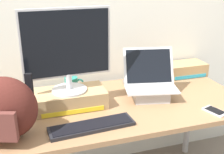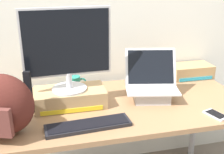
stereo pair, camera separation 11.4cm
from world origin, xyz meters
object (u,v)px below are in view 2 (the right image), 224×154
(cell_phone, at_px, (216,115))
(plush_toy, at_px, (5,103))
(external_keyboard, at_px, (88,125))
(desktop_monitor, at_px, (67,49))
(toner_box_cyan, at_px, (191,71))
(coffee_mug, at_px, (74,83))
(toner_box_yellow, at_px, (70,97))
(messenger_backpack, at_px, (3,105))
(open_laptop, at_px, (151,89))

(cell_phone, relative_size, plush_toy, 1.31)
(external_keyboard, height_order, cell_phone, external_keyboard)
(desktop_monitor, height_order, toner_box_cyan, desktop_monitor)
(external_keyboard, xyz_separation_m, coffee_mug, (-0.01, 0.52, 0.04))
(toner_box_yellow, distance_m, messenger_backpack, 0.44)
(desktop_monitor, xyz_separation_m, open_laptop, (0.52, -0.02, -0.29))
(open_laptop, xyz_separation_m, coffee_mug, (-0.47, 0.26, -0.02))
(toner_box_yellow, distance_m, toner_box_cyan, 1.00)
(toner_box_yellow, height_order, toner_box_cyan, toner_box_yellow)
(toner_box_yellow, relative_size, toner_box_cyan, 1.34)
(messenger_backpack, relative_size, plush_toy, 3.22)
(toner_box_yellow, height_order, open_laptop, open_laptop)
(desktop_monitor, relative_size, cell_phone, 3.45)
(desktop_monitor, distance_m, open_laptop, 0.60)
(toner_box_yellow, distance_m, cell_phone, 0.87)
(messenger_backpack, height_order, cell_phone, messenger_backpack)
(plush_toy, distance_m, toner_box_cyan, 1.37)
(open_laptop, relative_size, cell_phone, 2.49)
(external_keyboard, xyz_separation_m, messenger_backpack, (-0.41, 0.04, 0.15))
(toner_box_yellow, height_order, external_keyboard, toner_box_yellow)
(toner_box_yellow, height_order, desktop_monitor, desktop_monitor)
(messenger_backpack, bearing_deg, desktop_monitor, 53.95)
(desktop_monitor, relative_size, external_keyboard, 1.11)
(desktop_monitor, bearing_deg, plush_toy, 177.26)
(plush_toy, bearing_deg, desktop_monitor, -0.06)
(toner_box_yellow, bearing_deg, open_laptop, -2.40)
(external_keyboard, bearing_deg, toner_box_yellow, 99.12)
(open_laptop, height_order, cell_phone, open_laptop)
(messenger_backpack, relative_size, toner_box_cyan, 1.14)
(toner_box_yellow, bearing_deg, desktop_monitor, -86.33)
(toner_box_yellow, distance_m, desktop_monitor, 0.31)
(desktop_monitor, xyz_separation_m, coffee_mug, (0.05, 0.24, -0.31))
(desktop_monitor, distance_m, cell_phone, 0.94)
(toner_box_yellow, xyz_separation_m, toner_box_cyan, (0.96, 0.28, -0.00))
(external_keyboard, xyz_separation_m, plush_toy, (-0.45, 0.29, 0.05))
(toner_box_cyan, bearing_deg, external_keyboard, -147.70)
(external_keyboard, distance_m, coffee_mug, 0.52)
(desktop_monitor, height_order, coffee_mug, desktop_monitor)
(open_laptop, relative_size, toner_box_cyan, 1.16)
(toner_box_yellow, xyz_separation_m, cell_phone, (0.80, -0.33, -0.05))
(toner_box_yellow, xyz_separation_m, open_laptop, (0.52, -0.02, 0.01))
(messenger_backpack, height_order, coffee_mug, messenger_backpack)
(coffee_mug, bearing_deg, desktop_monitor, -102.26)
(desktop_monitor, distance_m, toner_box_cyan, 1.05)
(messenger_backpack, xyz_separation_m, cell_phone, (1.15, -0.09, -0.15))
(cell_phone, bearing_deg, messenger_backpack, 157.57)
(desktop_monitor, distance_m, messenger_backpack, 0.47)
(open_laptop, xyz_separation_m, cell_phone, (0.28, -0.31, -0.06))
(open_laptop, distance_m, cell_phone, 0.42)
(plush_toy, height_order, toner_box_cyan, plush_toy)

